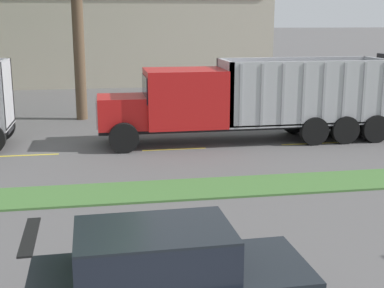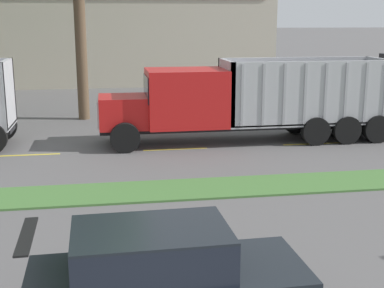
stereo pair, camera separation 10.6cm
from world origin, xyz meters
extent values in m
cube|color=#477538|center=(0.00, 9.99, 0.03)|extent=(120.00, 1.85, 0.06)
cube|color=yellow|center=(-3.90, 14.91, 0.00)|extent=(2.40, 0.14, 0.01)
cube|color=yellow|center=(1.50, 14.91, 0.00)|extent=(2.40, 0.14, 0.01)
cube|color=yellow|center=(6.90, 14.91, 0.00)|extent=(2.40, 0.14, 0.01)
cube|color=#B7B7BC|center=(-4.60, 16.45, 2.04)|extent=(0.16, 2.31, 2.45)
cylinder|color=black|center=(-5.12, 17.59, 0.57)|extent=(1.15, 0.30, 1.15)
cube|color=black|center=(9.58, 16.28, 1.46)|extent=(2.36, 1.92, 1.40)
cube|color=#B7B7BC|center=(8.38, 16.28, 1.46)|extent=(0.06, 1.64, 1.19)
cylinder|color=black|center=(9.58, 15.12, 0.58)|extent=(1.15, 0.30, 1.15)
cylinder|color=black|center=(9.58, 17.43, 0.58)|extent=(1.15, 0.30, 1.15)
cube|color=black|center=(4.39, 15.85, 0.63)|extent=(11.31, 1.28, 0.18)
cube|color=red|center=(-0.36, 15.85, 1.32)|extent=(1.81, 1.91, 1.18)
cube|color=#B7B7BC|center=(-1.30, 15.85, 1.32)|extent=(0.06, 1.63, 1.01)
cube|color=red|center=(2.05, 15.85, 1.80)|extent=(3.01, 2.33, 2.15)
cube|color=black|center=(0.52, 15.85, 2.18)|extent=(0.04, 1.98, 0.97)
cylinder|color=silver|center=(3.65, 15.09, 2.46)|extent=(0.14, 0.14, 1.31)
cube|color=#ADADB2|center=(6.80, 15.85, 0.78)|extent=(6.49, 2.33, 0.12)
cube|color=#ADADB2|center=(3.63, 15.85, 2.00)|extent=(0.16, 2.33, 2.42)
cube|color=#ADADB2|center=(9.96, 15.85, 2.00)|extent=(0.16, 2.33, 2.42)
cube|color=#ADADB2|center=(6.80, 14.76, 2.00)|extent=(6.49, 0.16, 2.42)
cube|color=#ADADB2|center=(6.80, 16.93, 2.00)|extent=(6.49, 0.16, 2.42)
cube|color=#99999E|center=(3.96, 14.66, 2.00)|extent=(0.10, 0.04, 2.30)
cube|color=#99999E|center=(4.77, 14.66, 2.00)|extent=(0.10, 0.04, 2.30)
cube|color=#99999E|center=(5.58, 14.66, 2.00)|extent=(0.10, 0.04, 2.30)
cube|color=#99999E|center=(6.39, 14.66, 2.00)|extent=(0.10, 0.04, 2.30)
cube|color=#99999E|center=(7.20, 14.66, 2.00)|extent=(0.10, 0.04, 2.30)
cube|color=#99999E|center=(8.01, 14.66, 2.00)|extent=(0.10, 0.04, 2.30)
cube|color=#99999E|center=(8.83, 14.66, 2.00)|extent=(0.10, 0.04, 2.30)
cube|color=#99999E|center=(9.64, 14.66, 2.00)|extent=(0.10, 0.04, 2.30)
cylinder|color=black|center=(-0.36, 14.70, 0.54)|extent=(1.09, 0.30, 1.09)
cylinder|color=black|center=(-0.36, 16.99, 0.54)|extent=(1.09, 0.30, 1.09)
cylinder|color=black|center=(9.44, 14.70, 0.54)|extent=(1.09, 0.30, 1.09)
cylinder|color=black|center=(9.44, 16.99, 0.54)|extent=(1.09, 0.30, 1.09)
cylinder|color=black|center=(8.17, 14.70, 0.54)|extent=(1.09, 0.30, 1.09)
cylinder|color=black|center=(8.17, 16.99, 0.54)|extent=(1.09, 0.30, 1.09)
cylinder|color=black|center=(6.90, 14.70, 0.54)|extent=(1.09, 0.30, 1.09)
cylinder|color=black|center=(6.90, 16.99, 0.54)|extent=(1.09, 0.30, 1.09)
cube|color=black|center=(-0.19, 3.25, 0.65)|extent=(4.35, 1.86, 0.65)
cube|color=black|center=(-0.45, 3.25, 1.30)|extent=(2.40, 1.61, 0.64)
cube|color=black|center=(-0.45, 3.25, 1.64)|extent=(2.40, 1.61, 0.04)
cube|color=black|center=(-2.25, 3.22, 1.68)|extent=(0.23, 1.43, 0.03)
cylinder|color=black|center=(1.13, 4.13, 0.32)|extent=(0.65, 0.21, 0.65)
cylinder|color=silver|center=(1.13, 4.24, 0.32)|extent=(0.45, 0.02, 0.45)
cylinder|color=silver|center=(-1.55, 4.19, 0.32)|extent=(0.45, 0.02, 0.45)
cube|color=#BCB29E|center=(-5.65, 39.64, 3.49)|extent=(34.23, 12.00, 6.97)
cylinder|color=brown|center=(-2.04, 21.83, 3.79)|extent=(0.53, 0.53, 7.59)
camera|label=1|loc=(-1.18, -4.27, 4.72)|focal=50.00mm
camera|label=2|loc=(-1.07, -4.29, 4.72)|focal=50.00mm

